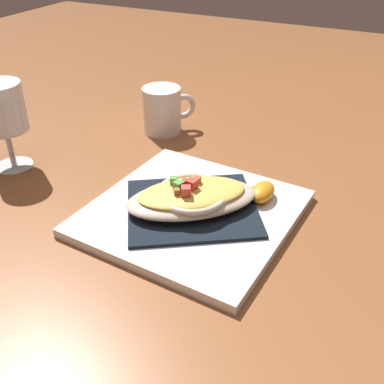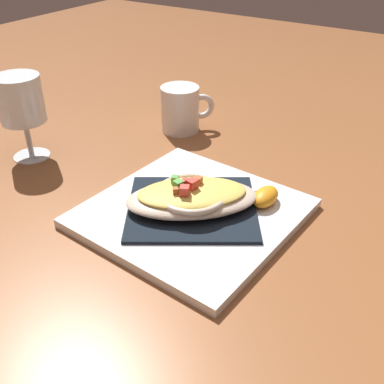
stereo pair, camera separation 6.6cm
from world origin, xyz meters
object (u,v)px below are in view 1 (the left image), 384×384
Objects in this scene: orange_garnish at (261,192)px; stemmed_glass at (1,112)px; gratin_dish at (192,196)px; square_plate at (192,213)px; coffee_mug at (163,112)px.

orange_garnish is 0.44× the size of stemmed_glass.
stemmed_glass reaches higher than gratin_dish.
square_plate is at bearing 41.42° from gratin_dish.
orange_garnish is at bearing -32.74° from coffee_mug.
square_plate is at bearing -52.89° from coffee_mug.
coffee_mug is (-0.19, 0.25, 0.00)m from gratin_dish.
coffee_mug is at bearing 147.26° from orange_garnish.
orange_garnish is at bearing 41.90° from square_plate.
square_plate is 0.31m from coffee_mug.
gratin_dish is 0.31m from coffee_mug.
gratin_dish is (-0.00, -0.00, 0.03)m from square_plate.
coffee_mug is 0.61× the size of stemmed_glass.
gratin_dish is 0.11m from orange_garnish.
orange_garnish is 0.45m from stemmed_glass.
square_plate is 0.37m from stemmed_glass.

